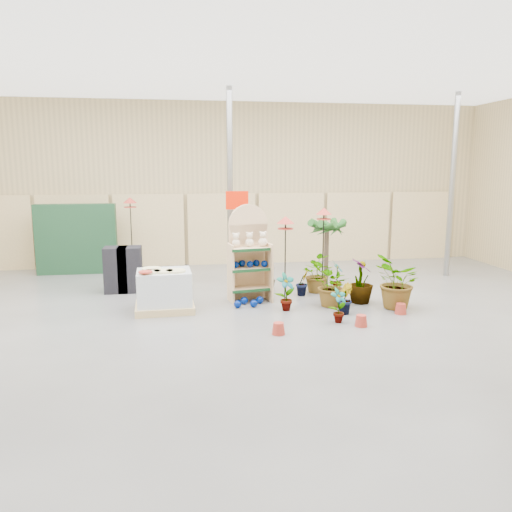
{
  "coord_description": "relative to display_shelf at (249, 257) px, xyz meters",
  "views": [
    {
      "loc": [
        -1.16,
        -8.03,
        2.72
      ],
      "look_at": [
        0.3,
        1.5,
        1.0
      ],
      "focal_mm": 35.0,
      "sensor_mm": 36.0,
      "label": 1
    }
  ],
  "objects": [
    {
      "name": "bird_table_right",
      "position": [
        1.63,
        0.2,
        0.84
      ],
      "size": [
        0.34,
        0.34,
        1.88
      ],
      "color": "black",
      "rests_on": "ground"
    },
    {
      "name": "potted_plant_11",
      "position": [
        0.51,
        0.67,
        -0.6
      ],
      "size": [
        0.35,
        0.35,
        0.6
      ],
      "primitive_type": "imported",
      "rotation": [
        0.0,
        0.0,
        3.18
      ],
      "color": "#1B4C18",
      "rests_on": "ground"
    },
    {
      "name": "potted_plant_3",
      "position": [
        2.21,
        -0.59,
        -0.45
      ],
      "size": [
        0.53,
        0.53,
        0.91
      ],
      "primitive_type": "imported",
      "rotation": [
        0.0,
        0.0,
        1.53
      ],
      "color": "#1B4C18",
      "rests_on": "ground"
    },
    {
      "name": "potted_plant_6",
      "position": [
        1.52,
        0.4,
        -0.5
      ],
      "size": [
        0.77,
        0.84,
        0.81
      ],
      "primitive_type": "imported",
      "rotation": [
        0.0,
        0.0,
        1.77
      ],
      "color": "#1B4C18",
      "rests_on": "ground"
    },
    {
      "name": "palm",
      "position": [
        1.94,
        0.95,
        0.5
      ],
      "size": [
        0.7,
        0.7,
        1.65
      ],
      "color": "#47392A",
      "rests_on": "ground"
    },
    {
      "name": "gazing_balls_floor",
      "position": [
        -0.07,
        -0.49,
        -0.83
      ],
      "size": [
        0.63,
        0.39,
        0.15
      ],
      "color": "#001564",
      "rests_on": "ground"
    },
    {
      "name": "potted_plant_9",
      "position": [
        1.64,
        -1.29,
        -0.61
      ],
      "size": [
        0.32,
        0.37,
        0.58
      ],
      "primitive_type": "imported",
      "rotation": [
        0.0,
        0.0,
        1.34
      ],
      "color": "#1B4C18",
      "rests_on": "ground"
    },
    {
      "name": "bird_table_back",
      "position": [
        -2.57,
        2.47,
        0.96
      ],
      "size": [
        0.34,
        0.34,
        2.0
      ],
      "color": "black",
      "rests_on": "ground"
    },
    {
      "name": "potted_plant_8",
      "position": [
        1.35,
        -1.81,
        -0.59
      ],
      "size": [
        0.39,
        0.33,
        0.62
      ],
      "primitive_type": "imported",
      "rotation": [
        0.0,
        0.0,
        0.4
      ],
      "color": "#1B4C18",
      "rests_on": "ground"
    },
    {
      "name": "potted_plant_2",
      "position": [
        1.52,
        -0.81,
        -0.47
      ],
      "size": [
        1.02,
        1.04,
        0.87
      ],
      "primitive_type": "imported",
      "rotation": [
        0.0,
        0.0,
        4.03
      ],
      "color": "#1B4C18",
      "rests_on": "ground"
    },
    {
      "name": "potted_plant_0",
      "position": [
        0.58,
        -0.93,
        -0.54
      ],
      "size": [
        0.46,
        0.38,
        0.74
      ],
      "primitive_type": "imported",
      "rotation": [
        0.0,
        0.0,
        0.35
      ],
      "color": "#1B4C18",
      "rests_on": "ground"
    },
    {
      "name": "display_shelf",
      "position": [
        0.0,
        0.0,
        0.0
      ],
      "size": [
        0.9,
        0.65,
        1.98
      ],
      "rotation": [
        0.0,
        0.0,
        0.16
      ],
      "color": "tan",
      "rests_on": "ground"
    },
    {
      "name": "offer_sign",
      "position": [
        -0.12,
        1.01,
        0.67
      ],
      "size": [
        0.5,
        0.08,
        2.2
      ],
      "color": "gray",
      "rests_on": "ground"
    },
    {
      "name": "potted_plant_4",
      "position": [
        2.05,
        0.45,
        -0.56
      ],
      "size": [
        0.37,
        0.43,
        0.68
      ],
      "primitive_type": "imported",
      "rotation": [
        0.0,
        0.0,
        1.15
      ],
      "color": "#1B4C18",
      "rests_on": "ground"
    },
    {
      "name": "potted_plant_5",
      "position": [
        1.18,
        0.15,
        -0.62
      ],
      "size": [
        0.4,
        0.39,
        0.57
      ],
      "primitive_type": "imported",
      "rotation": [
        0.0,
        0.0,
        0.71
      ],
      "color": "#1B4C18",
      "rests_on": "ground"
    },
    {
      "name": "bird_table_front",
      "position": [
        0.59,
        -0.79,
        0.77
      ],
      "size": [
        0.34,
        0.34,
        1.81
      ],
      "color": "black",
      "rests_on": "ground"
    },
    {
      "name": "gazing_balls_shelf",
      "position": [
        -0.0,
        -0.12,
        -0.12
      ],
      "size": [
        0.73,
        0.25,
        0.14
      ],
      "color": "#001564",
      "rests_on": "display_shelf"
    },
    {
      "name": "pallet_stack",
      "position": [
        -1.72,
        -0.57,
        -0.51
      ],
      "size": [
        1.14,
        0.97,
        0.82
      ],
      "rotation": [
        0.0,
        0.0,
        0.05
      ],
      "color": "tan",
      "rests_on": "ground"
    },
    {
      "name": "charcoal_planters",
      "position": [
        -2.65,
        1.08,
        -0.4
      ],
      "size": [
        0.8,
        0.5,
        1.0
      ],
      "color": "black",
      "rests_on": "ground"
    },
    {
      "name": "teddy_bears",
      "position": [
        0.02,
        -0.09,
        0.35
      ],
      "size": [
        0.73,
        0.18,
        0.3
      ],
      "color": "beige",
      "rests_on": "display_shelf"
    },
    {
      "name": "room",
      "position": [
        -0.22,
        -1.06,
        1.31
      ],
      "size": [
        15.2,
        12.1,
        4.7
      ],
      "color": "#5B5B5B",
      "rests_on": "ground"
    },
    {
      "name": "trellis_stock",
      "position": [
        -4.02,
        3.23,
        -0.0
      ],
      "size": [
        2.0,
        0.3,
        1.8
      ],
      "primitive_type": "cube",
      "color": "#173C23",
      "rests_on": "ground"
    },
    {
      "name": "potted_plant_10",
      "position": [
        2.75,
        -1.14,
        -0.37
      ],
      "size": [
        1.01,
        1.11,
        1.07
      ],
      "primitive_type": "imported",
      "rotation": [
        0.0,
        0.0,
        4.51
      ],
      "color": "#1B4C18",
      "rests_on": "ground"
    }
  ]
}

